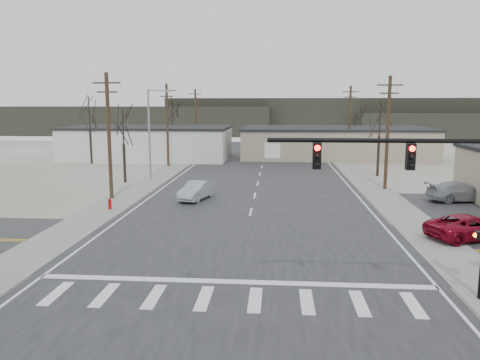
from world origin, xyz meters
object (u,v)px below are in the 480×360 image
object	(u,v)px
traffic_signal_mast	(439,181)
car_parked_silver	(460,192)
car_parked_red	(470,227)
fire_hydrant	(110,204)
sedan_crossing	(196,191)
car_far_a	(293,152)
car_far_b	(261,145)

from	to	relation	value
traffic_signal_mast	car_parked_silver	distance (m)	21.26
traffic_signal_mast	car_parked_red	distance (m)	10.53
fire_hydrant	car_parked_silver	xyz separation A→B (m)	(26.34, 5.00, 0.33)
sedan_crossing	car_parked_silver	xyz separation A→B (m)	(20.71, 0.92, 0.03)
fire_hydrant	car_parked_red	world-z (taller)	car_parked_red
traffic_signal_mast	car_far_a	xyz separation A→B (m)	(-3.82, 47.96, -3.80)
fire_hydrant	sedan_crossing	xyz separation A→B (m)	(5.63, 4.08, 0.30)
traffic_signal_mast	sedan_crossing	world-z (taller)	traffic_signal_mast
fire_hydrant	car_parked_red	size ratio (longest dim) A/B	0.17
traffic_signal_mast	car_parked_red	bearing A→B (deg)	60.76
sedan_crossing	car_far_a	bearing A→B (deg)	89.29
fire_hydrant	traffic_signal_mast	bearing A→B (deg)	-38.13
fire_hydrant	car_parked_red	xyz separation A→B (m)	(22.86, -5.69, 0.28)
car_far_a	fire_hydrant	bearing A→B (deg)	42.16
fire_hydrant	sedan_crossing	distance (m)	6.96
fire_hydrant	car_parked_red	bearing A→B (deg)	-13.97
traffic_signal_mast	car_far_b	bearing A→B (deg)	98.09
traffic_signal_mast	car_parked_red	size ratio (longest dim) A/B	1.79
car_parked_red	car_far_a	bearing A→B (deg)	-9.34
traffic_signal_mast	car_far_b	xyz separation A→B (m)	(-8.71, 61.33, -3.99)
traffic_signal_mast	fire_hydrant	xyz separation A→B (m)	(-18.09, 14.20, -4.22)
sedan_crossing	car_far_b	world-z (taller)	sedan_crossing
car_parked_red	sedan_crossing	bearing A→B (deg)	38.84
car_far_a	car_parked_silver	size ratio (longest dim) A/B	1.10
fire_hydrant	car_parked_silver	world-z (taller)	car_parked_silver
traffic_signal_mast	sedan_crossing	bearing A→B (deg)	124.29
traffic_signal_mast	fire_hydrant	distance (m)	23.39
car_far_b	fire_hydrant	bearing A→B (deg)	-83.51
car_far_b	car_parked_silver	bearing A→B (deg)	-50.32
traffic_signal_mast	sedan_crossing	size ratio (longest dim) A/B	2.08
car_parked_silver	fire_hydrant	bearing A→B (deg)	89.66
car_far_b	traffic_signal_mast	bearing A→B (deg)	-64.17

